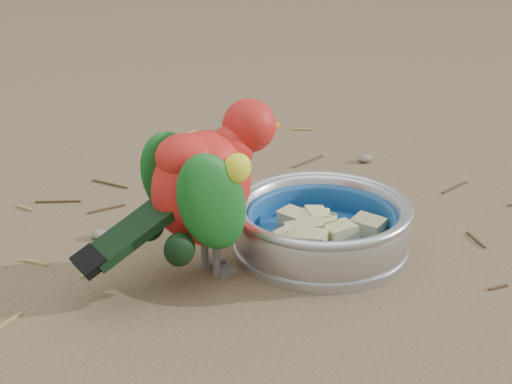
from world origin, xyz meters
TOP-DOWN VIEW (x-y plane):
  - ground at (0.00, 0.00)m, footprint 60.00×60.00m
  - food_bowl at (0.10, 0.04)m, footprint 0.21×0.21m
  - bowl_wall at (0.10, 0.04)m, footprint 0.21×0.21m
  - fruit_wedges at (0.10, 0.04)m, footprint 0.12×0.12m
  - lory_parrot at (-0.04, 0.07)m, footprint 0.23×0.11m
  - ground_debris at (-0.04, 0.05)m, footprint 0.90×0.80m

SIDE VIEW (x-z plane):
  - ground at x=0.00m, z-range 0.00..0.00m
  - ground_debris at x=-0.04m, z-range 0.00..0.01m
  - food_bowl at x=0.10m, z-range 0.00..0.02m
  - fruit_wedges at x=0.10m, z-range 0.02..0.05m
  - bowl_wall at x=0.10m, z-range 0.02..0.06m
  - lory_parrot at x=-0.04m, z-range 0.00..0.19m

